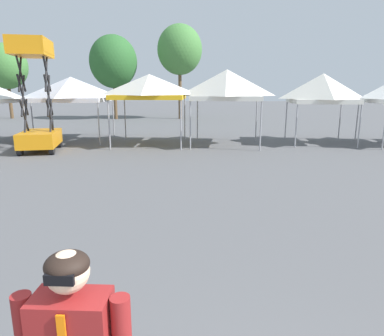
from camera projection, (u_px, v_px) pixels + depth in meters
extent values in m
cylinder|color=#9E9EA3|center=(32.00, 118.00, 18.07)|extent=(0.06, 0.06, 2.11)
cylinder|color=#9E9EA3|center=(25.00, 122.00, 15.70)|extent=(0.06, 0.06, 2.15)
cylinder|color=#9E9EA3|center=(99.00, 122.00, 15.78)|extent=(0.06, 0.06, 2.15)
cylinder|color=#9E9EA3|center=(52.00, 116.00, 18.94)|extent=(0.06, 0.06, 2.15)
cylinder|color=#9E9EA3|center=(113.00, 116.00, 19.02)|extent=(0.06, 0.06, 2.15)
pyramid|color=white|center=(71.00, 87.00, 17.01)|extent=(3.71, 3.71, 0.98)
cube|color=white|center=(72.00, 99.00, 17.14)|extent=(3.68, 3.68, 0.20)
cylinder|color=#9E9EA3|center=(109.00, 123.00, 14.68)|extent=(0.06, 0.06, 2.30)
cylinder|color=#9E9EA3|center=(181.00, 123.00, 14.58)|extent=(0.06, 0.06, 2.30)
cylinder|color=#9E9EA3|center=(125.00, 117.00, 17.66)|extent=(0.06, 0.06, 2.30)
cylinder|color=#9E9EA3|center=(185.00, 117.00, 17.56)|extent=(0.06, 0.06, 2.30)
pyramid|color=white|center=(149.00, 84.00, 15.76)|extent=(3.24, 3.24, 0.91)
cube|color=yellow|center=(150.00, 97.00, 15.88)|extent=(3.21, 3.21, 0.20)
cylinder|color=#9E9EA3|center=(190.00, 123.00, 14.73)|extent=(0.06, 0.06, 2.26)
cylinder|color=#9E9EA3|center=(261.00, 124.00, 14.39)|extent=(0.06, 0.06, 2.26)
cylinder|color=#9E9EA3|center=(197.00, 117.00, 17.59)|extent=(0.06, 0.06, 2.26)
cylinder|color=#9E9EA3|center=(256.00, 118.00, 17.25)|extent=(0.06, 0.06, 2.26)
pyramid|color=white|center=(227.00, 83.00, 15.60)|extent=(3.34, 3.34, 1.15)
cube|color=white|center=(226.00, 98.00, 15.76)|extent=(3.30, 3.30, 0.20)
cylinder|color=#9E9EA3|center=(296.00, 124.00, 15.25)|extent=(0.06, 0.06, 2.10)
cylinder|color=#9E9EA3|center=(360.00, 124.00, 15.00)|extent=(0.06, 0.06, 2.10)
cylinder|color=#9E9EA3|center=(286.00, 119.00, 17.87)|extent=(0.06, 0.06, 2.10)
cylinder|color=#9E9EA3|center=(340.00, 119.00, 17.61)|extent=(0.06, 0.06, 2.10)
pyramid|color=white|center=(323.00, 86.00, 16.06)|extent=(2.98, 2.98, 1.15)
cube|color=white|center=(321.00, 101.00, 16.22)|extent=(2.95, 2.95, 0.20)
cylinder|color=#9E9EA3|center=(357.00, 119.00, 17.25)|extent=(0.06, 0.06, 2.13)
cylinder|color=black|center=(20.00, 150.00, 13.56)|extent=(0.29, 0.51, 0.48)
cylinder|color=black|center=(52.00, 149.00, 13.79)|extent=(0.29, 0.51, 0.48)
cylinder|color=black|center=(31.00, 143.00, 15.21)|extent=(0.29, 0.51, 0.48)
cylinder|color=black|center=(59.00, 142.00, 15.43)|extent=(0.29, 0.51, 0.48)
cube|color=orange|center=(40.00, 138.00, 14.43)|extent=(1.91, 2.57, 0.60)
cylinder|color=black|center=(25.00, 120.00, 14.16)|extent=(0.33, 1.03, 1.65)
cylinder|color=black|center=(25.00, 120.00, 14.16)|extent=(0.33, 1.03, 1.65)
cylinder|color=black|center=(51.00, 119.00, 14.34)|extent=(0.33, 1.03, 1.65)
cylinder|color=black|center=(51.00, 119.00, 14.34)|extent=(0.33, 1.03, 1.65)
cylinder|color=black|center=(23.00, 96.00, 13.94)|extent=(0.33, 1.03, 1.65)
cylinder|color=black|center=(23.00, 96.00, 13.94)|extent=(0.33, 1.03, 1.65)
cylinder|color=black|center=(49.00, 95.00, 14.12)|extent=(0.33, 1.03, 1.65)
cylinder|color=black|center=(49.00, 95.00, 14.12)|extent=(0.33, 1.03, 1.65)
cylinder|color=black|center=(20.00, 71.00, 13.72)|extent=(0.33, 1.03, 1.65)
cylinder|color=black|center=(20.00, 71.00, 13.72)|extent=(0.33, 1.03, 1.65)
cylinder|color=black|center=(46.00, 71.00, 13.90)|extent=(0.33, 1.03, 1.65)
cylinder|color=black|center=(46.00, 71.00, 13.90)|extent=(0.33, 1.03, 1.65)
cube|color=orange|center=(32.00, 55.00, 13.67)|extent=(1.81, 2.44, 0.12)
cube|color=orange|center=(24.00, 43.00, 12.59)|extent=(1.31, 0.37, 0.55)
cube|color=orange|center=(37.00, 49.00, 14.61)|extent=(1.31, 0.37, 0.55)
cube|color=orange|center=(13.00, 46.00, 13.47)|extent=(0.58, 2.14, 0.55)
cube|color=orange|center=(48.00, 46.00, 13.72)|extent=(0.58, 2.14, 0.55)
sphere|color=beige|center=(68.00, 272.00, 1.82)|extent=(0.23, 0.23, 0.23)
ellipsoid|color=black|center=(67.00, 265.00, 1.81)|extent=(0.23, 0.23, 0.14)
cube|color=black|center=(59.00, 280.00, 1.71)|extent=(0.15, 0.02, 0.06)
cylinder|color=brown|center=(115.00, 100.00, 29.19)|extent=(0.28, 0.28, 3.15)
ellipsoid|color=#2D662D|center=(113.00, 62.00, 28.48)|extent=(3.89, 3.89, 4.27)
cylinder|color=brown|center=(10.00, 101.00, 29.74)|extent=(0.28, 0.28, 3.01)
ellipsoid|color=#47843D|center=(6.00, 66.00, 29.09)|extent=(3.43, 3.43, 3.77)
cylinder|color=brown|center=(180.00, 94.00, 29.42)|extent=(0.28, 0.28, 4.20)
ellipsoid|color=#47843D|center=(180.00, 50.00, 28.61)|extent=(3.70, 3.70, 4.07)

